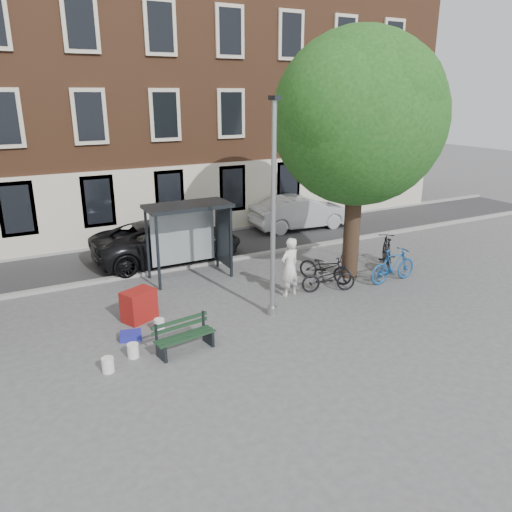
{
  "coord_description": "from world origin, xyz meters",
  "views": [
    {
      "loc": [
        -6.7,
        -11.55,
        6.18
      ],
      "look_at": [
        0.15,
        1.29,
        1.4
      ],
      "focal_mm": 35.0,
      "sensor_mm": 36.0,
      "label": 1
    }
  ],
  "objects_px": {
    "bike_c": "(325,267)",
    "notice_sign": "(355,224)",
    "car_dark": "(168,240)",
    "bus_shelter": "(198,222)",
    "bike_b": "(393,265)",
    "bike_a": "(328,278)",
    "car_silver": "(301,212)",
    "bench": "(184,337)",
    "painter": "(290,267)",
    "bike_d": "(387,252)",
    "lamppost": "(273,222)",
    "red_stand": "(139,305)"
  },
  "relations": [
    {
      "from": "lamppost",
      "to": "bike_c",
      "type": "height_order",
      "value": "lamppost"
    },
    {
      "from": "lamppost",
      "to": "bike_c",
      "type": "xyz_separation_m",
      "value": [
        2.95,
        1.49,
        -2.28
      ]
    },
    {
      "from": "bike_b",
      "to": "bike_d",
      "type": "distance_m",
      "value": 1.5
    },
    {
      "from": "bike_b",
      "to": "car_silver",
      "type": "relative_size",
      "value": 0.41
    },
    {
      "from": "bike_a",
      "to": "bike_c",
      "type": "bearing_deg",
      "value": -10.91
    },
    {
      "from": "painter",
      "to": "car_dark",
      "type": "relative_size",
      "value": 0.34
    },
    {
      "from": "lamppost",
      "to": "bus_shelter",
      "type": "distance_m",
      "value": 4.24
    },
    {
      "from": "painter",
      "to": "notice_sign",
      "type": "relative_size",
      "value": 0.96
    },
    {
      "from": "lamppost",
      "to": "notice_sign",
      "type": "relative_size",
      "value": 3.06
    },
    {
      "from": "bench",
      "to": "bike_b",
      "type": "relative_size",
      "value": 0.82
    },
    {
      "from": "bus_shelter",
      "to": "bike_a",
      "type": "height_order",
      "value": "bus_shelter"
    },
    {
      "from": "bus_shelter",
      "to": "bike_c",
      "type": "relative_size",
      "value": 1.48
    },
    {
      "from": "bus_shelter",
      "to": "bike_b",
      "type": "relative_size",
      "value": 1.46
    },
    {
      "from": "bus_shelter",
      "to": "bike_c",
      "type": "height_order",
      "value": "bus_shelter"
    },
    {
      "from": "painter",
      "to": "car_silver",
      "type": "distance_m",
      "value": 8.34
    },
    {
      "from": "bike_b",
      "to": "painter",
      "type": "bearing_deg",
      "value": 77.99
    },
    {
      "from": "painter",
      "to": "bike_d",
      "type": "height_order",
      "value": "painter"
    },
    {
      "from": "bench",
      "to": "red_stand",
      "type": "height_order",
      "value": "red_stand"
    },
    {
      "from": "lamppost",
      "to": "bike_a",
      "type": "height_order",
      "value": "lamppost"
    },
    {
      "from": "bench",
      "to": "notice_sign",
      "type": "xyz_separation_m",
      "value": [
        8.24,
        3.67,
        1.1
      ]
    },
    {
      "from": "car_dark",
      "to": "red_stand",
      "type": "distance_m",
      "value": 5.37
    },
    {
      "from": "bus_shelter",
      "to": "notice_sign",
      "type": "height_order",
      "value": "bus_shelter"
    },
    {
      "from": "bike_d",
      "to": "bike_a",
      "type": "bearing_deg",
      "value": 50.55
    },
    {
      "from": "lamppost",
      "to": "notice_sign",
      "type": "height_order",
      "value": "lamppost"
    },
    {
      "from": "bike_b",
      "to": "notice_sign",
      "type": "relative_size",
      "value": 0.98
    },
    {
      "from": "bike_c",
      "to": "car_dark",
      "type": "xyz_separation_m",
      "value": [
        -4.0,
        4.72,
        0.29
      ]
    },
    {
      "from": "painter",
      "to": "bike_a",
      "type": "distance_m",
      "value": 1.42
    },
    {
      "from": "car_dark",
      "to": "car_silver",
      "type": "xyz_separation_m",
      "value": [
        7.08,
        1.58,
        -0.01
      ]
    },
    {
      "from": "bike_c",
      "to": "notice_sign",
      "type": "relative_size",
      "value": 0.96
    },
    {
      "from": "painter",
      "to": "car_dark",
      "type": "bearing_deg",
      "value": -78.43
    },
    {
      "from": "red_stand",
      "to": "bus_shelter",
      "type": "bearing_deg",
      "value": 42.3
    },
    {
      "from": "bus_shelter",
      "to": "car_silver",
      "type": "height_order",
      "value": "bus_shelter"
    },
    {
      "from": "lamppost",
      "to": "red_stand",
      "type": "relative_size",
      "value": 6.79
    },
    {
      "from": "bench",
      "to": "red_stand",
      "type": "distance_m",
      "value": 2.35
    },
    {
      "from": "bike_a",
      "to": "bike_c",
      "type": "xyz_separation_m",
      "value": [
        0.45,
        0.8,
        0.04
      ]
    },
    {
      "from": "car_dark",
      "to": "notice_sign",
      "type": "xyz_separation_m",
      "value": [
        6.27,
        -3.38,
        0.67
      ]
    },
    {
      "from": "lamppost",
      "to": "notice_sign",
      "type": "xyz_separation_m",
      "value": [
        5.22,
        2.83,
        -1.32
      ]
    },
    {
      "from": "painter",
      "to": "bike_b",
      "type": "xyz_separation_m",
      "value": [
        3.76,
        -0.64,
        -0.37
      ]
    },
    {
      "from": "bike_b",
      "to": "lamppost",
      "type": "bearing_deg",
      "value": 91.81
    },
    {
      "from": "red_stand",
      "to": "bike_b",
      "type": "bearing_deg",
      "value": -7.35
    },
    {
      "from": "bus_shelter",
      "to": "painter",
      "type": "height_order",
      "value": "bus_shelter"
    },
    {
      "from": "bus_shelter",
      "to": "bench",
      "type": "xyz_separation_m",
      "value": [
        -2.41,
        -4.94,
        -1.55
      ]
    },
    {
      "from": "lamppost",
      "to": "bike_b",
      "type": "height_order",
      "value": "lamppost"
    },
    {
      "from": "bike_a",
      "to": "bike_b",
      "type": "xyz_separation_m",
      "value": [
        2.46,
        -0.33,
        0.12
      ]
    },
    {
      "from": "bike_a",
      "to": "car_silver",
      "type": "distance_m",
      "value": 7.94
    },
    {
      "from": "bike_d",
      "to": "car_silver",
      "type": "height_order",
      "value": "car_silver"
    },
    {
      "from": "bike_d",
      "to": "car_dark",
      "type": "bearing_deg",
      "value": 0.97
    },
    {
      "from": "bike_a",
      "to": "notice_sign",
      "type": "height_order",
      "value": "notice_sign"
    },
    {
      "from": "bench",
      "to": "car_dark",
      "type": "bearing_deg",
      "value": 65.99
    },
    {
      "from": "bike_a",
      "to": "car_silver",
      "type": "relative_size",
      "value": 0.37
    }
  ]
}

